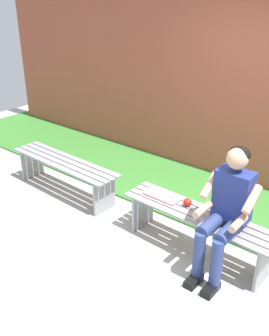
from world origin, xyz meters
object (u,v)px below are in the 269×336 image
(bench_far, at_px, (64,169))
(person_seated, at_px, (226,209))
(bench_near, at_px, (198,223))
(book_open, at_px, (161,196))
(apple, at_px, (188,202))

(bench_far, relative_size, person_seated, 1.36)
(bench_near, bearing_deg, bench_far, -0.00)
(bench_near, xyz_separation_m, bench_far, (2.05, -0.00, 0.00))
(person_seated, bearing_deg, bench_near, -17.05)
(bench_near, relative_size, book_open, 4.13)
(bench_near, height_order, apple, apple)
(bench_near, distance_m, person_seated, 0.49)
(apple, relative_size, book_open, 0.21)
(bench_near, distance_m, book_open, 0.50)
(book_open, bearing_deg, person_seated, 172.54)
(person_seated, bearing_deg, book_open, -9.08)
(bench_near, distance_m, bench_far, 2.05)
(person_seated, relative_size, book_open, 3.06)
(apple, height_order, book_open, apple)
(person_seated, xyz_separation_m, apple, (0.50, -0.15, -0.19))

